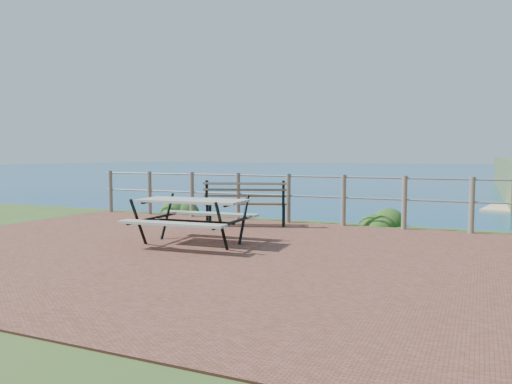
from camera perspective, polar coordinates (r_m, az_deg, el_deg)
ground at (r=7.28m, az=-5.72°, el=-6.85°), size 10.00×7.00×0.12m
ocean at (r=206.21m, az=23.37°, el=3.52°), size 1200.00×1200.00×0.00m
safety_railing at (r=10.21m, az=3.70°, el=-0.39°), size 9.40×0.10×1.00m
picnic_table at (r=7.75m, az=-7.31°, el=-2.82°), size 1.70×1.43×0.70m
park_bench at (r=9.73m, az=-1.15°, el=-0.50°), size 1.63×0.91×0.90m
shrub_lip_west at (r=12.23m, az=-8.99°, el=-2.36°), size 0.76×0.76×0.50m
shrub_lip_east at (r=10.32m, az=14.43°, el=-3.67°), size 0.73×0.73×0.45m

